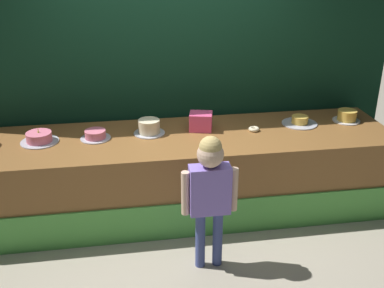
# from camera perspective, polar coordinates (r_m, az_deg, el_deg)

# --- Properties ---
(ground_plane) EXTENTS (12.00, 12.00, 0.00)m
(ground_plane) POSITION_cam_1_polar(r_m,az_deg,el_deg) (4.43, -0.87, -11.25)
(ground_plane) COLOR #ADA38E
(stage_platform) EXTENTS (4.23, 1.04, 0.80)m
(stage_platform) POSITION_cam_1_polar(r_m,az_deg,el_deg) (4.65, -1.79, -3.65)
(stage_platform) COLOR brown
(stage_platform) RESTS_ON ground_plane
(curtain_backdrop) EXTENTS (4.77, 0.08, 3.16)m
(curtain_backdrop) POSITION_cam_1_polar(r_m,az_deg,el_deg) (4.83, -2.92, 12.32)
(curtain_backdrop) COLOR #113823
(curtain_backdrop) RESTS_ON ground_plane
(child_figure) EXTENTS (0.46, 0.21, 1.18)m
(child_figure) POSITION_cam_1_polar(r_m,az_deg,el_deg) (3.68, 2.19, -5.10)
(child_figure) COLOR #3F4C8C
(child_figure) RESTS_ON ground_plane
(pink_box) EXTENTS (0.26, 0.24, 0.17)m
(pink_box) POSITION_cam_1_polar(r_m,az_deg,el_deg) (4.61, 1.08, 2.78)
(pink_box) COLOR #F34E86
(pink_box) RESTS_ON stage_platform
(donut) EXTENTS (0.11, 0.11, 0.04)m
(donut) POSITION_cam_1_polar(r_m,az_deg,el_deg) (4.64, 7.58, 1.82)
(donut) COLOR beige
(donut) RESTS_ON stage_platform
(cake_left) EXTENTS (0.35, 0.35, 0.14)m
(cake_left) POSITION_cam_1_polar(r_m,az_deg,el_deg) (4.56, -18.17, 0.72)
(cake_left) COLOR silver
(cake_left) RESTS_ON stage_platform
(cake_center_left) EXTENTS (0.29, 0.29, 0.09)m
(cake_center_left) POSITION_cam_1_polar(r_m,az_deg,el_deg) (4.51, -11.73, 1.09)
(cake_center_left) COLOR silver
(cake_center_left) RESTS_ON stage_platform
(cake_center_right) EXTENTS (0.30, 0.30, 0.14)m
(cake_center_right) POSITION_cam_1_polar(r_m,az_deg,el_deg) (4.54, -5.27, 2.06)
(cake_center_right) COLOR silver
(cake_center_right) RESTS_ON stage_platform
(cake_right) EXTENTS (0.36, 0.36, 0.09)m
(cake_right) POSITION_cam_1_polar(r_m,az_deg,el_deg) (4.90, 13.03, 2.75)
(cake_right) COLOR silver
(cake_right) RESTS_ON stage_platform
(cake_far_right) EXTENTS (0.28, 0.28, 0.12)m
(cake_far_right) POSITION_cam_1_polar(r_m,az_deg,el_deg) (5.10, 18.41, 3.26)
(cake_far_right) COLOR silver
(cake_far_right) RESTS_ON stage_platform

